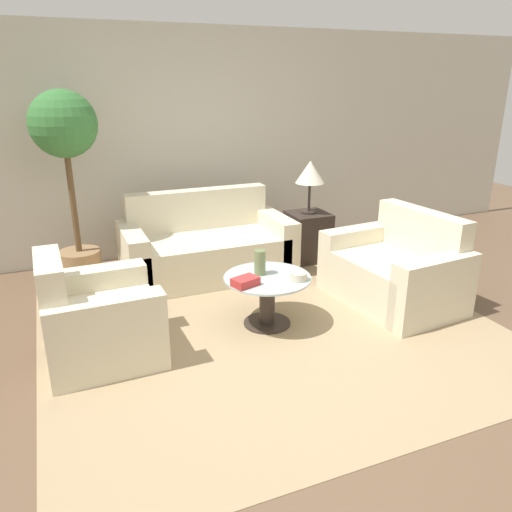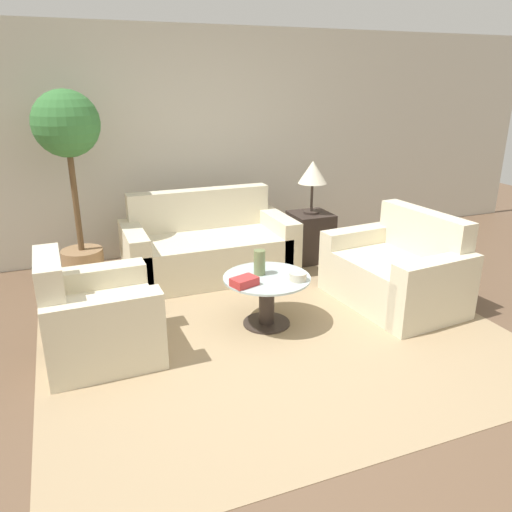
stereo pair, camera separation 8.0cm
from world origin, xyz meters
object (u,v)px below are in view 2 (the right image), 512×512
(loveseat, at_px, (399,273))
(bowl, at_px, (298,277))
(book_stack, at_px, (244,282))
(potted_plant, at_px, (70,153))
(armchair, at_px, (93,322))
(coffee_table, at_px, (267,294))
(sofa_main, at_px, (208,248))
(vase, at_px, (260,262))
(table_lamp, at_px, (313,174))

(loveseat, height_order, bowl, loveseat)
(book_stack, bearing_deg, potted_plant, 105.13)
(armchair, xyz_separation_m, coffee_table, (1.42, -0.00, -0.00))
(sofa_main, height_order, vase, sofa_main)
(armchair, bearing_deg, coffee_table, -91.42)
(table_lamp, bearing_deg, sofa_main, 179.08)
(potted_plant, relative_size, vase, 8.98)
(coffee_table, height_order, book_stack, book_stack)
(table_lamp, distance_m, bowl, 1.84)
(loveseat, xyz_separation_m, coffee_table, (-1.35, 0.02, -0.00))
(armchair, bearing_deg, vase, -88.28)
(loveseat, bearing_deg, armchair, -95.62)
(sofa_main, relative_size, bowl, 12.43)
(table_lamp, height_order, book_stack, table_lamp)
(bowl, xyz_separation_m, book_stack, (-0.45, 0.06, 0.00))
(coffee_table, height_order, bowl, bowl)
(potted_plant, height_order, vase, potted_plant)
(loveseat, height_order, table_lamp, table_lamp)
(book_stack, bearing_deg, sofa_main, 66.89)
(book_stack, bearing_deg, vase, 22.85)
(coffee_table, bearing_deg, sofa_main, 95.38)
(sofa_main, xyz_separation_m, loveseat, (1.48, -1.38, 0.00))
(sofa_main, relative_size, loveseat, 1.35)
(loveseat, distance_m, coffee_table, 1.35)
(sofa_main, xyz_separation_m, vase, (0.09, -1.28, 0.26))
(loveseat, bearing_deg, potted_plant, -126.21)
(potted_plant, distance_m, vase, 2.22)
(coffee_table, distance_m, potted_plant, 2.40)
(loveseat, relative_size, coffee_table, 1.76)
(table_lamp, bearing_deg, loveseat, -80.18)
(sofa_main, height_order, loveseat, sofa_main)
(potted_plant, bearing_deg, book_stack, -56.17)
(coffee_table, relative_size, potted_plant, 0.38)
(armchair, height_order, book_stack, armchair)
(vase, bearing_deg, armchair, -176.88)
(coffee_table, bearing_deg, loveseat, -0.76)
(armchair, bearing_deg, loveseat, -91.78)
(loveseat, bearing_deg, sofa_main, -138.29)
(table_lamp, bearing_deg, book_stack, -133.10)
(coffee_table, height_order, vase, vase)
(sofa_main, relative_size, armchair, 2.07)
(armchair, xyz_separation_m, table_lamp, (2.54, 1.34, 0.73))
(vase, bearing_deg, potted_plant, 131.34)
(armchair, bearing_deg, table_lamp, -63.54)
(sofa_main, relative_size, book_stack, 7.36)
(sofa_main, bearing_deg, vase, -85.91)
(coffee_table, bearing_deg, table_lamp, 50.32)
(table_lamp, distance_m, potted_plant, 2.56)
(sofa_main, relative_size, potted_plant, 0.91)
(coffee_table, xyz_separation_m, potted_plant, (-1.41, 1.64, 1.05))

